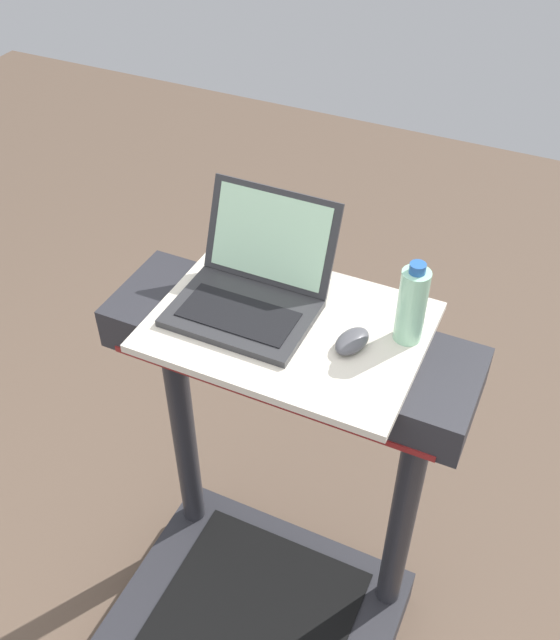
# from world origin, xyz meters

# --- Properties ---
(desk_board) EXTENTS (0.62, 0.45, 0.02)m
(desk_board) POSITION_xyz_m (0.00, 0.70, 1.12)
(desk_board) COLOR beige
(desk_board) RESTS_ON treadmill_base
(laptop) EXTENTS (0.33, 0.32, 0.23)m
(laptop) POSITION_xyz_m (-0.11, 0.73, 1.18)
(laptop) COLOR #2D2D30
(laptop) RESTS_ON desk_board
(computer_mouse) EXTENTS (0.08, 0.11, 0.03)m
(computer_mouse) POSITION_xyz_m (0.16, 0.69, 1.15)
(computer_mouse) COLOR #4C4C51
(computer_mouse) RESTS_ON desk_board
(water_bottle) EXTENTS (0.06, 0.06, 0.21)m
(water_bottle) POSITION_xyz_m (0.26, 0.77, 1.23)
(water_bottle) COLOR #9EDBB2
(water_bottle) RESTS_ON desk_board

